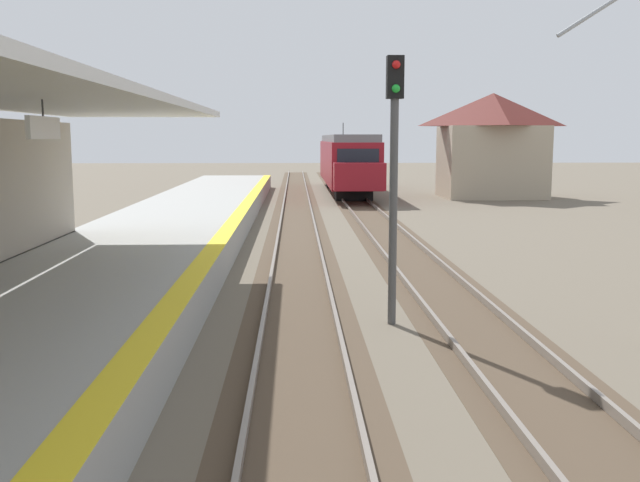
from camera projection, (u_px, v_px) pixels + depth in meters
name	position (u px, v px, depth m)	size (l,w,h in m)	color
station_platform	(83.00, 297.00, 14.76)	(5.00, 80.00, 0.91)	#999993
track_pair_nearest_platform	(299.00, 278.00, 18.93)	(2.34, 120.00, 0.16)	#4C3D2D
track_pair_middle	(428.00, 277.00, 19.04)	(2.34, 120.00, 0.16)	#4C3D2D
approaching_train	(347.00, 160.00, 48.67)	(2.93, 19.60, 4.76)	maroon
rail_signal_post	(394.00, 162.00, 13.98)	(0.32, 0.34, 5.20)	#4C4C4C
distant_trackside_house	(492.00, 143.00, 44.96)	(6.60, 5.28, 6.40)	tan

